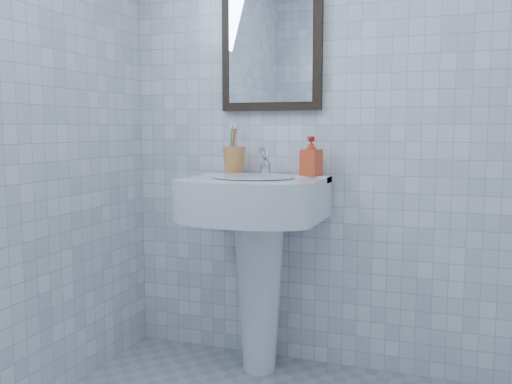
% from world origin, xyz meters
% --- Properties ---
extents(wall_back, '(2.20, 0.02, 2.50)m').
position_xyz_m(wall_back, '(0.00, 1.20, 1.25)').
color(wall_back, white).
rests_on(wall_back, ground).
extents(washbasin, '(0.61, 0.45, 0.94)m').
position_xyz_m(washbasin, '(-0.36, 0.99, 0.63)').
color(washbasin, white).
rests_on(washbasin, ground).
extents(faucet, '(0.05, 0.11, 0.13)m').
position_xyz_m(faucet, '(-0.36, 1.10, 0.99)').
color(faucet, silver).
rests_on(faucet, washbasin).
extents(toothbrush_cup, '(0.13, 0.13, 0.13)m').
position_xyz_m(toothbrush_cup, '(-0.52, 1.10, 1.00)').
color(toothbrush_cup, '#D5853C').
rests_on(toothbrush_cup, washbasin).
extents(soap_dispenser, '(0.10, 0.10, 0.18)m').
position_xyz_m(soap_dispenser, '(-0.14, 1.11, 1.03)').
color(soap_dispenser, red).
rests_on(soap_dispenser, washbasin).
extents(wall_mirror, '(0.50, 0.04, 0.62)m').
position_xyz_m(wall_mirror, '(-0.36, 1.18, 1.55)').
color(wall_mirror, black).
rests_on(wall_mirror, wall_back).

